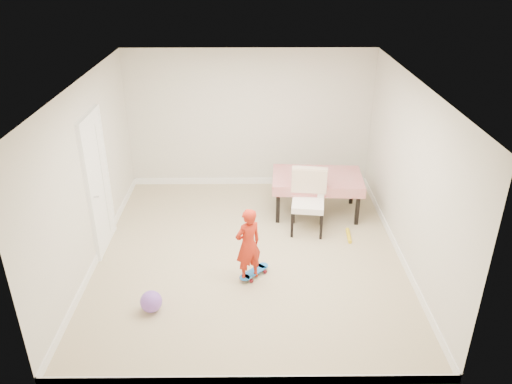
{
  "coord_description": "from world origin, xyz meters",
  "views": [
    {
      "loc": [
        0.04,
        -6.33,
        4.18
      ],
      "look_at": [
        0.1,
        0.2,
        0.95
      ],
      "focal_mm": 35.0,
      "sensor_mm": 36.0,
      "label": 1
    }
  ],
  "objects_px": {
    "child": "(248,247)",
    "balloon": "(151,302)",
    "dining_chair": "(308,203)",
    "dining_table": "(316,194)",
    "skateboard": "(254,273)"
  },
  "relations": [
    {
      "from": "dining_chair",
      "to": "dining_table",
      "type": "bearing_deg",
      "value": 78.66
    },
    {
      "from": "dining_table",
      "to": "dining_chair",
      "type": "relative_size",
      "value": 1.45
    },
    {
      "from": "child",
      "to": "balloon",
      "type": "xyz_separation_m",
      "value": [
        -1.23,
        -0.65,
        -0.4
      ]
    },
    {
      "from": "dining_table",
      "to": "skateboard",
      "type": "xyz_separation_m",
      "value": [
        -1.08,
        -1.86,
        -0.31
      ]
    },
    {
      "from": "dining_chair",
      "to": "skateboard",
      "type": "bearing_deg",
      "value": -117.25
    },
    {
      "from": "dining_chair",
      "to": "balloon",
      "type": "distance_m",
      "value": 2.96
    },
    {
      "from": "dining_chair",
      "to": "skateboard",
      "type": "relative_size",
      "value": 1.94
    },
    {
      "from": "dining_table",
      "to": "child",
      "type": "bearing_deg",
      "value": -117.35
    },
    {
      "from": "dining_table",
      "to": "child",
      "type": "xyz_separation_m",
      "value": [
        -1.16,
        -1.95,
        0.19
      ]
    },
    {
      "from": "dining_chair",
      "to": "balloon",
      "type": "height_order",
      "value": "dining_chair"
    },
    {
      "from": "dining_table",
      "to": "skateboard",
      "type": "distance_m",
      "value": 2.18
    },
    {
      "from": "skateboard",
      "to": "child",
      "type": "height_order",
      "value": "child"
    },
    {
      "from": "dining_chair",
      "to": "child",
      "type": "distance_m",
      "value": 1.63
    },
    {
      "from": "child",
      "to": "balloon",
      "type": "bearing_deg",
      "value": -4.72
    },
    {
      "from": "dining_table",
      "to": "dining_chair",
      "type": "bearing_deg",
      "value": -105.63
    }
  ]
}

